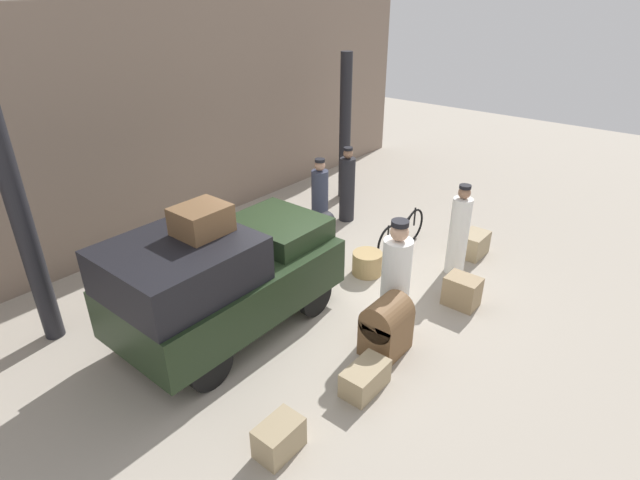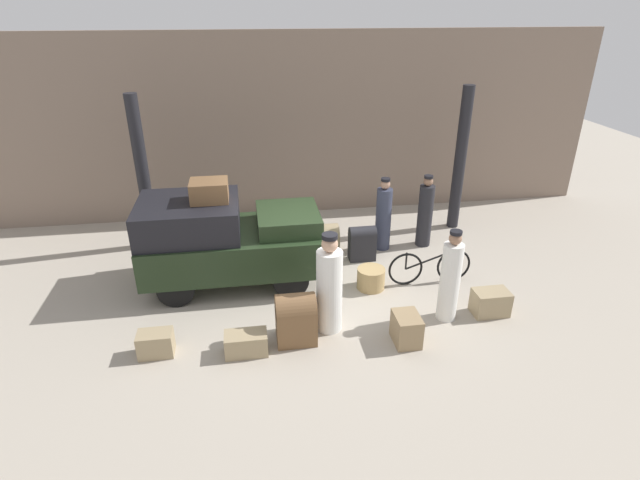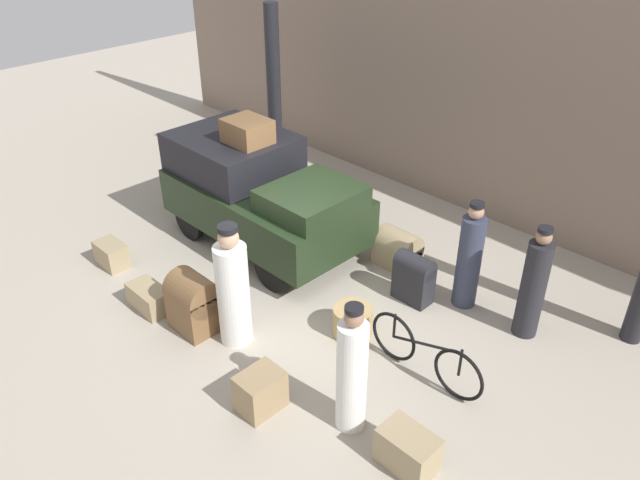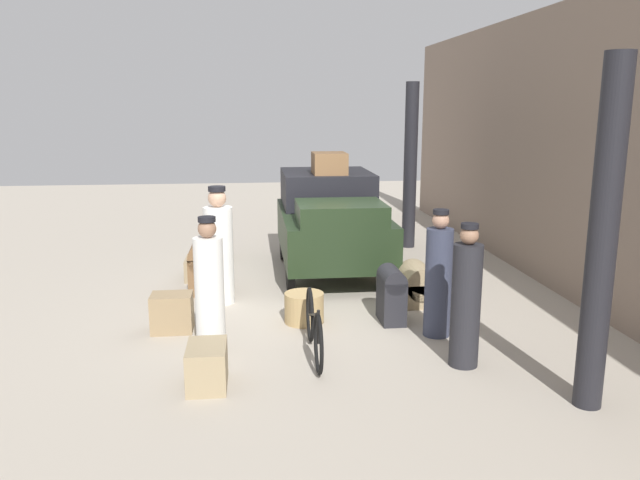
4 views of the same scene
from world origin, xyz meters
TOP-DOWN VIEW (x-y plane):
  - ground_plane at (0.00, 0.00)m, footprint 30.00×30.00m
  - station_building_facade at (0.00, 4.08)m, footprint 16.00×0.15m
  - canopy_pillar_left at (-3.32, 2.47)m, footprint 0.27×0.27m
  - canopy_pillar_right at (3.89, 2.47)m, footprint 0.27×0.27m
  - truck at (-1.59, 0.59)m, footprint 3.39×1.77m
  - bicycle at (2.34, -0.11)m, footprint 1.68×0.04m
  - wicker_basket at (1.15, -0.13)m, footprint 0.54×0.54m
  - porter_lifting_near_truck at (0.12, -1.31)m, footprint 0.43×0.43m
  - porter_with_bicycle at (2.22, -1.32)m, footprint 0.34×0.34m
  - porter_carrying_trunk at (1.83, 1.54)m, footprint 0.34×0.34m
  - porter_standing_middle at (2.80, 1.57)m, footprint 0.33×0.33m
  - trunk_barrel_dark at (-0.47, -1.56)m, footprint 0.65×0.53m
  - suitcase_small_leather at (1.30, -1.89)m, footprint 0.41×0.53m
  - suitcase_tan_flat at (-2.70, -1.59)m, footprint 0.54×0.36m
  - suitcase_black_upright at (3.04, -1.32)m, footprint 0.62×0.41m
  - trunk_wicker_pale at (-1.29, -1.78)m, footprint 0.67×0.38m
  - trunk_large_brown at (1.25, 1.07)m, footprint 0.57×0.32m
  - trunk_umber_medium at (0.50, 1.64)m, footprint 0.67×0.50m
  - trunk_on_truck_roof at (-1.81, 0.59)m, footprint 0.69×0.59m

SIDE VIEW (x-z plane):
  - ground_plane at x=0.00m, z-range 0.00..0.00m
  - trunk_wicker_pale at x=-1.29m, z-range 0.00..0.36m
  - suitcase_tan_flat at x=-2.70m, z-range 0.00..0.40m
  - wicker_basket at x=1.15m, z-range 0.00..0.42m
  - suitcase_black_upright at x=3.04m, z-range 0.00..0.45m
  - suitcase_small_leather at x=1.30m, z-range 0.00..0.51m
  - trunk_umber_medium at x=0.50m, z-range -0.02..0.59m
  - bicycle at x=2.34m, z-range -0.01..0.72m
  - trunk_large_brown at x=1.25m, z-range 0.03..0.79m
  - trunk_barrel_dark at x=-0.47m, z-range 0.01..0.87m
  - porter_carrying_trunk at x=1.83m, z-range -0.07..1.59m
  - porter_standing_middle at x=2.80m, z-range -0.06..1.60m
  - porter_with_bicycle at x=2.22m, z-range -0.07..1.62m
  - porter_lifting_near_truck at x=0.12m, z-range -0.08..1.69m
  - truck at x=-1.59m, z-range 0.08..1.80m
  - canopy_pillar_left at x=-3.32m, z-range 0.00..3.41m
  - canopy_pillar_right at x=3.89m, z-range 0.00..3.41m
  - trunk_on_truck_roof at x=-1.81m, z-range 1.73..2.11m
  - station_building_facade at x=0.00m, z-range 0.00..4.50m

